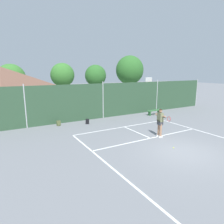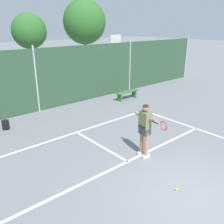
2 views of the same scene
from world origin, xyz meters
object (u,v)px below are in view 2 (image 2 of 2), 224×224
basketball_hoop (115,54)px  courtside_bench (127,93)px  backpack_black (6,125)px  tennis_ball (176,189)px  tennis_player (145,126)px

basketball_hoop → courtside_bench: (-1.41, -2.69, -1.95)m
basketball_hoop → backpack_black: 9.04m
tennis_ball → backpack_black: (-2.08, 7.19, 0.16)m
basketball_hoop → tennis_player: size_ratio=1.91×
tennis_player → tennis_ball: size_ratio=28.10×
backpack_black → basketball_hoop: bearing=16.5°
basketball_hoop → backpack_black: basketball_hoop is taller
tennis_ball → backpack_black: backpack_black is taller
tennis_ball → tennis_player: bearing=69.1°
tennis_ball → courtside_bench: 8.57m
basketball_hoop → tennis_player: (-5.64, -7.87, -1.20)m
basketball_hoop → courtside_bench: size_ratio=2.22×
tennis_player → backpack_black: size_ratio=4.01×
tennis_player → tennis_ball: bearing=-110.9°
courtside_bench → tennis_player: bearing=-129.3°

